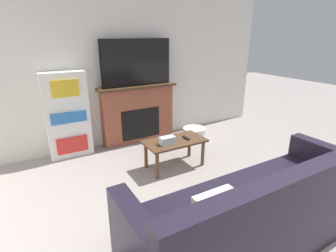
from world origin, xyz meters
The scene contains 9 objects.
wall_back centered at (0.00, 3.75, 1.35)m, with size 5.86×0.06×2.70m.
fireplace centered at (0.19, 3.60, 0.51)m, with size 1.40×0.28×1.02m.
tv centered at (0.19, 3.58, 1.41)m, with size 1.25×0.03×0.77m.
couch centered at (0.11, 0.76, 0.30)m, with size 2.48×0.91×0.90m.
coffee_table centered at (0.22, 2.40, 0.35)m, with size 0.88×0.47×0.42m.
tissue_box centered at (0.07, 2.35, 0.47)m, with size 0.22×0.12×0.10m.
remote_control centered at (0.40, 2.37, 0.43)m, with size 0.04×0.15×0.02m.
bookshelf centered at (-1.02, 3.58, 0.67)m, with size 0.65×0.29×1.34m.
storage_basket centered at (1.10, 3.14, 0.11)m, with size 0.42×0.42×0.22m.
Camera 1 is at (-1.61, -0.57, 1.86)m, focal length 28.00 mm.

